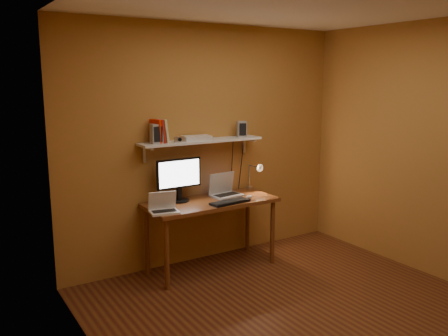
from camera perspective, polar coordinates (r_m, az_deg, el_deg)
room at (r=3.97m, az=9.68°, el=0.14°), size 3.44×3.24×2.64m
desk at (r=5.04m, az=-1.55°, el=-4.87°), size 1.40×0.60×0.75m
wall_shelf at (r=5.06m, az=-2.71°, el=3.22°), size 1.40×0.25×0.21m
monitor at (r=4.95m, az=-5.44°, el=-1.15°), size 0.50×0.22×0.45m
laptop at (r=5.21m, az=0.04°, el=-2.63°), size 0.36×0.28×0.25m
netbook at (r=4.60m, az=-7.31°, el=-4.64°), size 0.30×0.24×0.20m
keyboard at (r=4.91m, az=0.73°, el=-4.12°), size 0.45×0.19×0.02m
mouse at (r=5.12m, az=3.04°, el=-3.46°), size 0.10×0.08×0.03m
desk_lamp at (r=5.43m, az=3.77°, el=-0.57°), size 0.09×0.23×0.38m
speaker_left at (r=4.81m, az=-8.13°, el=4.12°), size 0.12×0.12×0.20m
speaker_right at (r=5.33m, az=2.14°, el=4.72°), size 0.12×0.12×0.17m
books at (r=4.84m, az=-7.81°, el=4.41°), size 0.16×0.17×0.24m
shelf_camera at (r=4.87m, az=-5.43°, el=3.44°), size 0.10×0.05×0.06m
router at (r=5.02m, az=-3.31°, el=3.62°), size 0.32×0.24×0.05m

